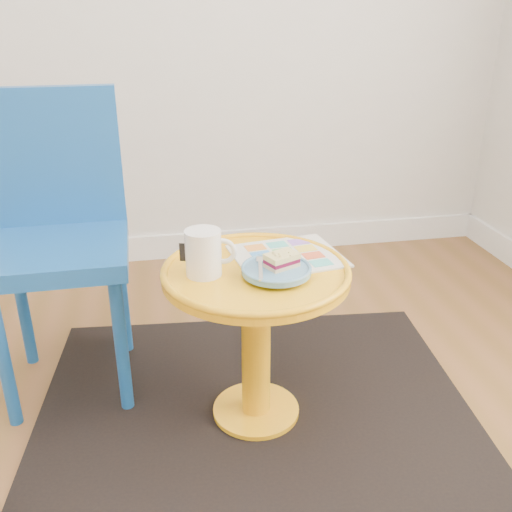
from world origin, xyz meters
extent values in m
cube|color=white|center=(0.00, 1.99, 0.06)|extent=(4.00, 0.02, 0.12)
cube|color=black|center=(0.61, 0.77, 0.00)|extent=(1.39, 1.21, 0.01)
cylinder|color=#F9AA14|center=(0.61, 0.77, 0.01)|extent=(0.26, 0.26, 0.02)
cylinder|color=#F9AA14|center=(0.61, 0.77, 0.24)|extent=(0.08, 0.08, 0.43)
cylinder|color=#F9AA14|center=(0.61, 0.77, 0.47)|extent=(0.51, 0.51, 0.03)
cylinder|color=#18539D|center=(-0.09, 0.87, 0.21)|extent=(0.04, 0.04, 0.43)
cylinder|color=#18539D|center=(0.23, 0.87, 0.21)|extent=(0.04, 0.04, 0.43)
cylinder|color=#18539D|center=(-0.10, 1.19, 0.21)|extent=(0.04, 0.04, 0.43)
cylinder|color=#18539D|center=(0.22, 1.20, 0.21)|extent=(0.04, 0.04, 0.43)
cube|color=#18539D|center=(0.07, 1.03, 0.47)|extent=(0.41, 0.41, 0.05)
cube|color=#18539D|center=(0.06, 1.21, 0.70)|extent=(0.40, 0.05, 0.43)
cube|color=silver|center=(0.71, 0.84, 0.48)|extent=(0.32, 0.29, 0.01)
cylinder|color=white|center=(0.47, 0.77, 0.54)|extent=(0.09, 0.09, 0.12)
torus|color=white|center=(0.52, 0.76, 0.55)|extent=(0.07, 0.03, 0.07)
cylinder|color=#D1B78C|center=(0.47, 0.77, 0.60)|extent=(0.09, 0.09, 0.01)
cylinder|color=#578EB8|center=(0.65, 0.72, 0.49)|extent=(0.07, 0.07, 0.01)
cylinder|color=#578EB8|center=(0.65, 0.72, 0.50)|extent=(0.18, 0.18, 0.01)
cube|color=#D3BC8C|center=(0.67, 0.73, 0.51)|extent=(0.10, 0.08, 0.01)
cube|color=maroon|center=(0.67, 0.73, 0.52)|extent=(0.10, 0.08, 0.01)
cube|color=#EADB8C|center=(0.67, 0.73, 0.54)|extent=(0.10, 0.08, 0.01)
cube|color=silver|center=(0.61, 0.71, 0.51)|extent=(0.03, 0.11, 0.00)
cube|color=silver|center=(0.62, 0.78, 0.51)|extent=(0.03, 0.04, 0.00)
camera|label=1|loc=(0.35, -0.58, 1.13)|focal=40.00mm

